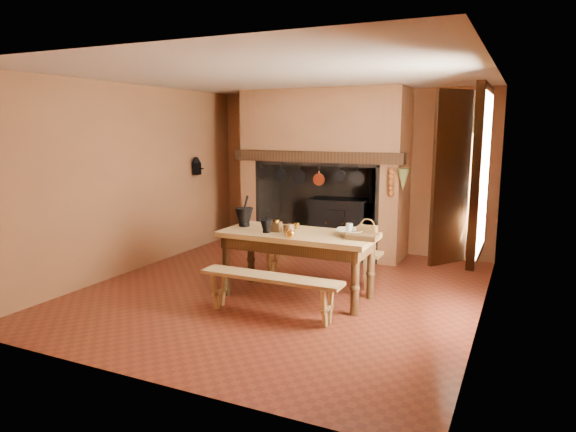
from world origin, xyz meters
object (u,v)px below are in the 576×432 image
(coffee_grinder, at_px, (276,226))
(wicker_basket, at_px, (367,231))
(bench_front, at_px, (270,286))
(work_table, at_px, (298,242))
(iron_range, at_px, (340,224))
(mixing_bowl, at_px, (350,232))

(coffee_grinder, bearing_deg, wicker_basket, 4.57)
(bench_front, bearing_deg, wicker_basket, 45.57)
(work_table, bearing_deg, wicker_basket, 7.77)
(iron_range, bearing_deg, work_table, -82.64)
(work_table, distance_m, mixing_bowl, 0.69)
(work_table, bearing_deg, bench_front, -90.00)
(bench_front, bearing_deg, mixing_bowl, 52.02)
(work_table, relative_size, mixing_bowl, 5.86)
(bench_front, height_order, mixing_bowl, mixing_bowl)
(bench_front, distance_m, mixing_bowl, 1.20)
(iron_range, height_order, bench_front, iron_range)
(coffee_grinder, xyz_separation_m, wicker_basket, (1.14, 0.19, 0.00))
(coffee_grinder, height_order, mixing_bowl, coffee_grinder)
(work_table, height_order, coffee_grinder, coffee_grinder)
(wicker_basket, bearing_deg, iron_range, 112.12)
(work_table, height_order, bench_front, work_table)
(iron_range, distance_m, work_table, 2.61)
(mixing_bowl, relative_size, wicker_basket, 1.37)
(work_table, xyz_separation_m, mixing_bowl, (0.66, 0.08, 0.18))
(iron_range, bearing_deg, bench_front, -84.32)
(coffee_grinder, xyz_separation_m, mixing_bowl, (0.93, 0.15, -0.03))
(iron_range, xyz_separation_m, wicker_basket, (1.21, -2.46, 0.44))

